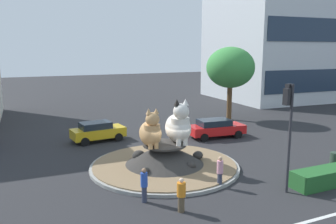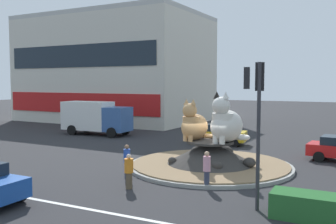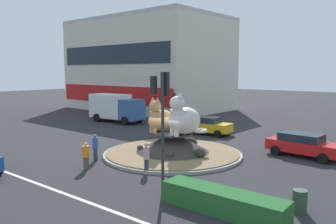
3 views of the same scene
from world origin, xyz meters
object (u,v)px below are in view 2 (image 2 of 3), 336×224
at_px(pedestrian_pink_shirt, 207,169).
at_px(cat_statue_white, 226,124).
at_px(cat_statue_calico, 194,125).
at_px(pedestrian_blue_shirt, 127,160).
at_px(hatchback_near_shophouse, 218,134).
at_px(traffic_light_mast, 257,103).
at_px(shophouse_block, 115,69).
at_px(pedestrian_orange_shirt, 129,171).
at_px(delivery_box_truck, 96,117).

bearing_deg(pedestrian_pink_shirt, cat_statue_white, -174.51).
height_order(cat_statue_calico, pedestrian_blue_shirt, cat_statue_calico).
bearing_deg(pedestrian_pink_shirt, hatchback_near_shophouse, -163.86).
distance_m(cat_statue_calico, traffic_light_mast, 7.76).
xyz_separation_m(cat_statue_calico, traffic_light_mast, (4.93, -5.77, 1.64)).
xyz_separation_m(pedestrian_pink_shirt, pedestrian_blue_shirt, (-4.21, -0.03, -0.00)).
bearing_deg(pedestrian_blue_shirt, shophouse_block, -30.45).
height_order(cat_statue_calico, cat_statue_white, cat_statue_white).
xyz_separation_m(cat_statue_white, shophouse_block, (-21.21, 20.45, 3.90)).
xyz_separation_m(pedestrian_orange_shirt, delivery_box_truck, (-12.25, 13.64, 0.82)).
xyz_separation_m(cat_statue_white, pedestrian_blue_shirt, (-3.78, -4.00, -1.62)).
relative_size(pedestrian_pink_shirt, pedestrian_blue_shirt, 1.00).
distance_m(pedestrian_pink_shirt, delivery_box_truck, 19.48).
distance_m(pedestrian_orange_shirt, pedestrian_pink_shirt, 3.48).
xyz_separation_m(traffic_light_mast, hatchback_near_shophouse, (-6.26, 13.75, -3.18)).
bearing_deg(traffic_light_mast, hatchback_near_shophouse, 14.50).
bearing_deg(cat_statue_calico, pedestrian_orange_shirt, -0.25).
bearing_deg(cat_statue_white, pedestrian_blue_shirt, -33.10).
relative_size(cat_statue_calico, hatchback_near_shophouse, 0.55).
bearing_deg(pedestrian_pink_shirt, traffic_light_mast, 54.14).
distance_m(traffic_light_mast, hatchback_near_shophouse, 15.44).
height_order(pedestrian_orange_shirt, pedestrian_blue_shirt, pedestrian_blue_shirt).
height_order(shophouse_block, delivery_box_truck, shophouse_block).
xyz_separation_m(traffic_light_mast, shophouse_block, (-24.28, 26.28, 2.41)).
bearing_deg(cat_statue_white, delivery_box_truck, -108.09).
distance_m(traffic_light_mast, pedestrian_pink_shirt, 4.48).
distance_m(pedestrian_orange_shirt, delivery_box_truck, 18.36).
distance_m(pedestrian_orange_shirt, pedestrian_blue_shirt, 1.97).
relative_size(cat_statue_calico, pedestrian_blue_shirt, 1.39).
relative_size(shophouse_block, pedestrian_pink_shirt, 13.25).
bearing_deg(pedestrian_pink_shirt, pedestrian_orange_shirt, -62.65).
height_order(cat_statue_white, delivery_box_truck, cat_statue_white).
height_order(pedestrian_blue_shirt, hatchback_near_shophouse, pedestrian_blue_shirt).
distance_m(traffic_light_mast, shophouse_block, 35.86).
bearing_deg(cat_statue_calico, delivery_box_truck, -113.99).
height_order(pedestrian_pink_shirt, delivery_box_truck, delivery_box_truck).
relative_size(pedestrian_pink_shirt, hatchback_near_shophouse, 0.39).
xyz_separation_m(traffic_light_mast, pedestrian_pink_shirt, (-2.64, 1.86, -3.10)).
height_order(cat_statue_calico, hatchback_near_shophouse, cat_statue_calico).
distance_m(pedestrian_blue_shirt, delivery_box_truck, 16.40).
bearing_deg(pedestrian_blue_shirt, hatchback_near_shophouse, -68.80).
relative_size(shophouse_block, delivery_box_truck, 3.43).
relative_size(cat_statue_calico, traffic_light_mast, 0.42).
bearing_deg(delivery_box_truck, pedestrian_pink_shirt, -40.15).
height_order(pedestrian_pink_shirt, hatchback_near_shophouse, pedestrian_pink_shirt).
bearing_deg(delivery_box_truck, pedestrian_orange_shirt, -50.15).
bearing_deg(pedestrian_pink_shirt, pedestrian_blue_shirt, -90.35).
bearing_deg(hatchback_near_shophouse, pedestrian_blue_shirt, -99.06).
bearing_deg(cat_statue_calico, shophouse_block, -128.83).
xyz_separation_m(pedestrian_blue_shirt, hatchback_near_shophouse, (0.60, 11.93, -0.08)).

